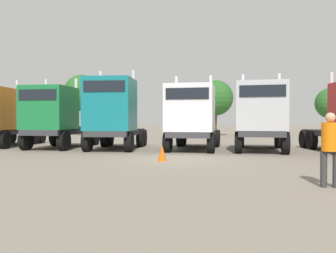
% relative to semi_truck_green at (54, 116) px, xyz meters
% --- Properties ---
extents(ground, '(200.00, 200.00, 0.00)m').
position_rel_semi_truck_green_xyz_m(ground, '(7.75, -3.50, -1.86)').
color(ground, gray).
extents(semi_truck_green, '(2.87, 5.84, 4.09)m').
position_rel_semi_truck_green_xyz_m(semi_truck_green, '(0.00, 0.00, 0.00)').
color(semi_truck_green, '#333338').
rests_on(semi_truck_green, ground).
extents(semi_truck_teal, '(3.25, 6.01, 4.45)m').
position_rel_semi_truck_green_xyz_m(semi_truck_teal, '(3.60, -0.10, 0.17)').
color(semi_truck_teal, '#333338').
rests_on(semi_truck_teal, ground).
extents(semi_truck_white, '(2.69, 6.33, 4.05)m').
position_rel_semi_truck_green_xyz_m(semi_truck_white, '(7.86, 0.48, -0.08)').
color(semi_truck_white, '#333338').
rests_on(semi_truck_white, ground).
extents(semi_truck_silver, '(2.61, 6.19, 4.13)m').
position_rel_semi_truck_green_xyz_m(semi_truck_silver, '(11.43, 0.73, 0.01)').
color(semi_truck_silver, '#333338').
rests_on(semi_truck_silver, ground).
extents(visitor_in_hivis, '(0.44, 0.41, 1.83)m').
position_rel_semi_truck_green_xyz_m(visitor_in_hivis, '(12.69, -8.82, -0.79)').
color(visitor_in_hivis, '#343434').
rests_on(visitor_in_hivis, ground).
extents(traffic_cone_near, '(0.36, 0.36, 0.63)m').
position_rel_semi_truck_green_xyz_m(traffic_cone_near, '(7.40, -4.39, -1.54)').
color(traffic_cone_near, '#F2590C').
rests_on(traffic_cone_near, ground).
extents(oak_far_left, '(3.81, 3.81, 6.39)m').
position_rel_semi_truck_green_xyz_m(oak_far_left, '(-6.09, 15.64, 2.61)').
color(oak_far_left, '#4C3823').
rests_on(oak_far_left, ground).
extents(oak_far_centre, '(3.70, 3.70, 5.79)m').
position_rel_semi_truck_green_xyz_m(oak_far_centre, '(7.51, 18.30, 2.07)').
color(oak_far_centre, '#4C3823').
rests_on(oak_far_centre, ground).
extents(oak_far_right, '(3.19, 3.19, 5.01)m').
position_rel_semi_truck_green_xyz_m(oak_far_right, '(19.25, 21.24, 1.53)').
color(oak_far_right, '#4C3823').
rests_on(oak_far_right, ground).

